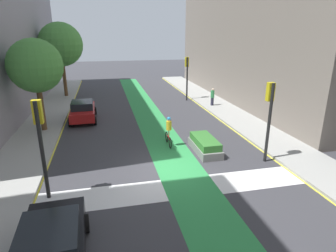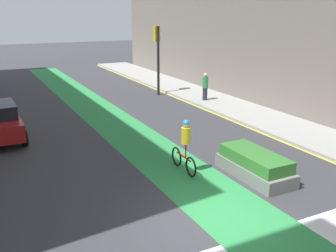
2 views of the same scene
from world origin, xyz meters
name	(u,v)px [view 1 (image 1 of 2)]	position (x,y,z in m)	size (l,w,h in m)	color
ground_plane	(166,169)	(0.00, 0.00, 0.00)	(120.00, 120.00, 0.00)	#38383D
bike_lane_paint	(179,167)	(0.66, 0.00, 0.00)	(2.40, 60.00, 0.01)	#2D8C47
crosswalk_band	(176,188)	(0.00, -2.00, 0.00)	(12.00, 1.80, 0.01)	silver
sidewalk_left	(6,184)	(-7.50, 0.00, 0.07)	(3.00, 60.00, 0.15)	#9E9E99
curb_stripe_left	(42,181)	(-6.00, 0.00, 0.01)	(0.16, 60.00, 0.01)	yellow
sidewalk_right	(295,154)	(7.50, 0.00, 0.07)	(3.00, 60.00, 0.15)	#9E9E99
curb_stripe_right	(271,158)	(6.00, 0.00, 0.01)	(0.16, 60.00, 0.01)	yellow
traffic_signal_near_right	(270,107)	(5.40, -0.18, 2.98)	(0.35, 0.52, 4.25)	black
traffic_signal_near_left	(40,131)	(-5.43, -1.38, 2.93)	(0.35, 0.52, 4.17)	black
traffic_signal_far_right	(187,70)	(5.39, 14.78, 3.04)	(0.35, 0.52, 4.34)	black
car_black_left_near	(51,248)	(-4.61, -5.64, 0.80)	(2.19, 4.28, 1.57)	black
car_red_left_far	(83,111)	(-4.60, 9.69, 0.80)	(2.08, 4.23, 1.57)	#A51919
cyclist_in_lane	(169,131)	(0.81, 3.04, 0.97)	(0.32, 1.73, 1.86)	black
pedestrian_sidewalk_right_a	(212,97)	(6.94, 11.52, 0.96)	(0.34, 0.34, 1.60)	#262638
street_tree_near	(35,66)	(-7.14, 7.52, 4.55)	(3.53, 3.53, 6.19)	brown
street_tree_far	(61,45)	(-6.89, 19.05, 5.47)	(4.44, 4.44, 7.56)	brown
median_planter	(205,145)	(2.66, 1.65, 0.40)	(1.20, 2.84, 0.85)	slate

